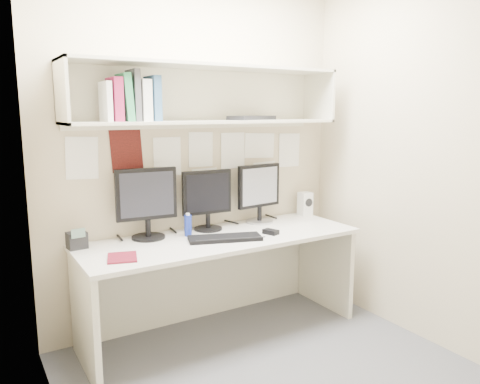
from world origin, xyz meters
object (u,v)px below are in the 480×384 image
monitor_center (207,197)px  keyboard (225,238)px  maroon_notebook (122,257)px  monitor_right (259,191)px  desk_phone (77,240)px  monitor_left (147,201)px  speaker (305,204)px  desk (221,285)px

monitor_center → keyboard: 0.39m
monitor_center → maroon_notebook: monitor_center is taller
monitor_right → desk_phone: bearing=173.6°
monitor_right → keyboard: size_ratio=0.92×
monitor_left → maroon_notebook: size_ratio=2.35×
speaker → maroon_notebook: (-1.69, -0.36, -0.09)m
monitor_left → maroon_notebook: bearing=-123.1°
monitor_center → monitor_right: size_ratio=0.96×
desk → monitor_center: (0.01, 0.22, 0.61)m
monitor_center → maroon_notebook: size_ratio=2.13×
desk_phone → monitor_left: bearing=-5.3°
monitor_left → monitor_center: monitor_left is taller
monitor_center → keyboard: (-0.03, -0.32, -0.23)m
monitor_center → maroon_notebook: 0.87m
monitor_center → keyboard: size_ratio=0.89×
monitor_center → keyboard: bearing=-91.9°
monitor_left → keyboard: (0.44, -0.32, -0.25)m
monitor_center → speaker: monitor_center is taller
desk → speaker: speaker is taller
desk → desk_phone: bearing=167.1°
monitor_center → speaker: bearing=3.7°
maroon_notebook → desk_phone: size_ratio=1.47×
desk → keyboard: (-0.02, -0.10, 0.38)m
monitor_right → speaker: 0.50m
monitor_right → maroon_notebook: 1.30m
monitor_center → keyboard: monitor_center is taller
speaker → desk_phone: (-1.88, -0.01, -0.04)m
desk → monitor_right: size_ratio=4.33×
keyboard → desk_phone: size_ratio=3.52×
desk → monitor_center: 0.65m
keyboard → monitor_right: bearing=51.5°
monitor_center → maroon_notebook: (-0.76, -0.36, -0.24)m
desk → speaker: (0.94, 0.23, 0.46)m
monitor_center → desk_phone: size_ratio=3.13×
keyboard → speaker: (0.96, 0.32, 0.09)m
desk → speaker: size_ratio=10.20×
maroon_notebook → desk_phone: 0.40m
desk_phone → monitor_right: bearing=-5.5°
desk → monitor_center: bearing=88.5°
speaker → maroon_notebook: 1.74m
desk_phone → speaker: bearing=-5.3°
monitor_center → speaker: (0.93, 0.01, -0.15)m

